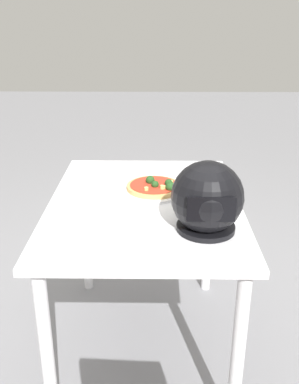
% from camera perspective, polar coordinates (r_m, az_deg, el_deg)
% --- Properties ---
extents(ground_plane, '(14.00, 14.00, 0.00)m').
position_cam_1_polar(ground_plane, '(2.32, -0.54, -18.93)').
color(ground_plane, gray).
extents(dining_table, '(0.81, 1.08, 0.77)m').
position_cam_1_polar(dining_table, '(1.94, -0.61, -3.91)').
color(dining_table, white).
rests_on(dining_table, ground).
extents(pizza_plate, '(0.29, 0.29, 0.01)m').
position_cam_1_polar(pizza_plate, '(2.00, 0.59, 0.25)').
color(pizza_plate, white).
rests_on(pizza_plate, dining_table).
extents(pizza, '(0.25, 0.25, 0.06)m').
position_cam_1_polar(pizza, '(1.99, 0.75, 0.74)').
color(pizza, tan).
rests_on(pizza, pizza_plate).
extents(motorcycle_helmet, '(0.27, 0.27, 0.27)m').
position_cam_1_polar(motorcycle_helmet, '(1.62, 7.42, -0.84)').
color(motorcycle_helmet, black).
rests_on(motorcycle_helmet, dining_table).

